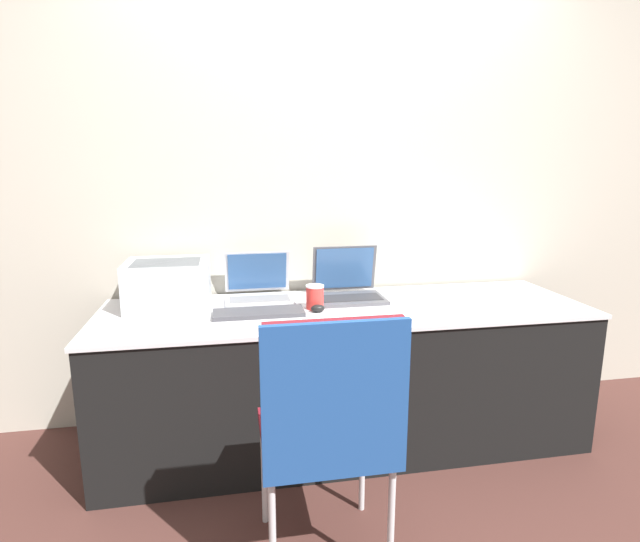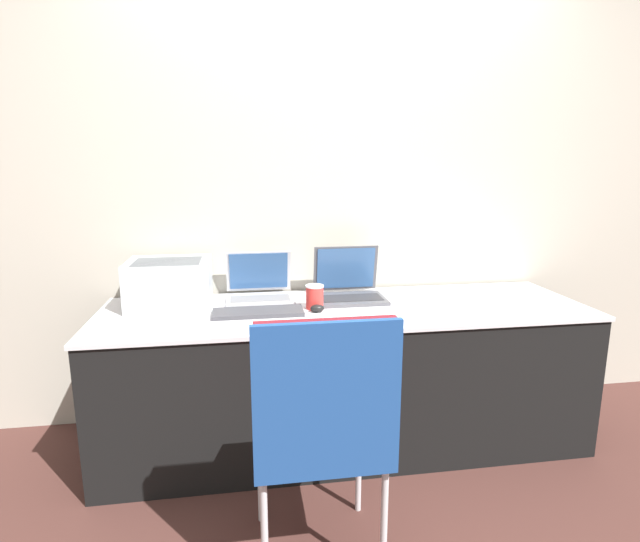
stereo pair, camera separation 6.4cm
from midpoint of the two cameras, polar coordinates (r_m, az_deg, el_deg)
The scene contains 10 objects.
ground_plane at distance 2.48m, azimuth 5.39°, elevation -22.69°, with size 14.00×14.00×0.00m, color #472823.
wall_back at distance 2.79m, azimuth 2.00°, elevation 9.74°, with size 8.00×0.05×2.60m.
table at distance 2.61m, azimuth 3.61°, elevation -11.77°, with size 2.40×0.73×0.72m.
printer at distance 2.58m, azimuth -16.15°, elevation -1.14°, with size 0.40×0.32×0.23m.
laptop_left at distance 2.63m, azimuth -6.22°, elevation -2.04°, with size 0.34×0.30×0.24m.
laptop_right at distance 2.63m, azimuth 4.05°, elevation -1.88°, with size 0.35×0.31×0.27m.
external_keyboard at distance 2.37m, azimuth -6.32°, elevation -4.70°, with size 0.43×0.16×0.02m.
coffee_cup at distance 2.44m, azimuth 0.14°, elevation -2.98°, with size 0.09×0.09×0.12m.
mouse at distance 2.39m, azimuth 0.46°, elevation -4.29°, with size 0.07×0.05×0.04m.
chair at distance 1.71m, azimuth 1.39°, elevation -16.34°, with size 0.46×0.43×0.96m.
Camera 2 is at (-0.50, -1.98, 1.42)m, focal length 28.00 mm.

